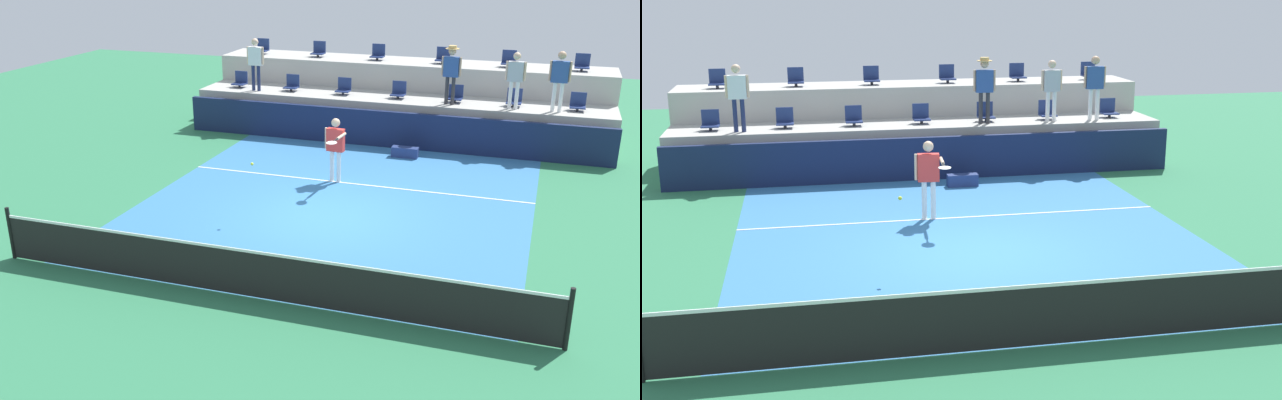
% 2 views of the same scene
% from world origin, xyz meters
% --- Properties ---
extents(ground_plane, '(40.00, 40.00, 0.00)m').
position_xyz_m(ground_plane, '(0.00, 0.00, 0.00)').
color(ground_plane, '#2D754C').
extents(court_inner_paint, '(9.00, 10.00, 0.01)m').
position_xyz_m(court_inner_paint, '(0.00, 1.00, 0.00)').
color(court_inner_paint, teal).
rests_on(court_inner_paint, ground_plane).
extents(court_service_line, '(9.00, 0.06, 0.00)m').
position_xyz_m(court_service_line, '(0.00, 2.40, 0.01)').
color(court_service_line, white).
rests_on(court_service_line, ground_plane).
extents(tennis_net, '(10.48, 0.08, 1.07)m').
position_xyz_m(tennis_net, '(0.00, -4.00, 0.50)').
color(tennis_net, black).
rests_on(tennis_net, ground_plane).
extents(sponsor_backboard, '(13.00, 0.16, 1.10)m').
position_xyz_m(sponsor_backboard, '(0.00, 6.00, 0.55)').
color(sponsor_backboard, '#141E42').
rests_on(sponsor_backboard, ground_plane).
extents(seating_tier_lower, '(13.00, 1.80, 1.25)m').
position_xyz_m(seating_tier_lower, '(0.00, 7.30, 0.62)').
color(seating_tier_lower, '#ADAAA3').
rests_on(seating_tier_lower, ground_plane).
extents(seating_tier_upper, '(13.00, 1.80, 2.10)m').
position_xyz_m(seating_tier_upper, '(0.00, 9.10, 1.05)').
color(seating_tier_upper, '#ADAAA3').
rests_on(seating_tier_upper, ground_plane).
extents(stadium_chair_lower_far_left, '(0.44, 0.40, 0.52)m').
position_xyz_m(stadium_chair_lower_far_left, '(-5.37, 7.23, 1.46)').
color(stadium_chair_lower_far_left, '#2D2D33').
rests_on(stadium_chair_lower_far_left, seating_tier_lower).
extents(stadium_chair_lower_left, '(0.44, 0.40, 0.52)m').
position_xyz_m(stadium_chair_lower_left, '(-3.52, 7.23, 1.46)').
color(stadium_chair_lower_left, '#2D2D33').
rests_on(stadium_chair_lower_left, seating_tier_lower).
extents(stadium_chair_lower_mid_left, '(0.44, 0.40, 0.52)m').
position_xyz_m(stadium_chair_lower_mid_left, '(-1.75, 7.23, 1.46)').
color(stadium_chair_lower_mid_left, '#2D2D33').
rests_on(stadium_chair_lower_mid_left, seating_tier_lower).
extents(stadium_chair_lower_center, '(0.44, 0.40, 0.52)m').
position_xyz_m(stadium_chair_lower_center, '(0.04, 7.23, 1.46)').
color(stadium_chair_lower_center, '#2D2D33').
rests_on(stadium_chair_lower_center, seating_tier_lower).
extents(stadium_chair_lower_mid_right, '(0.44, 0.40, 0.52)m').
position_xyz_m(stadium_chair_lower_mid_right, '(1.80, 7.23, 1.46)').
color(stadium_chair_lower_mid_right, '#2D2D33').
rests_on(stadium_chair_lower_mid_right, seating_tier_lower).
extents(stadium_chair_lower_right, '(0.44, 0.40, 0.52)m').
position_xyz_m(stadium_chair_lower_right, '(3.54, 7.23, 1.46)').
color(stadium_chair_lower_right, '#2D2D33').
rests_on(stadium_chair_lower_right, seating_tier_lower).
extents(stadium_chair_lower_far_right, '(0.44, 0.40, 0.52)m').
position_xyz_m(stadium_chair_lower_far_right, '(5.33, 7.23, 1.46)').
color(stadium_chair_lower_far_right, '#2D2D33').
rests_on(stadium_chair_lower_far_right, seating_tier_lower).
extents(stadium_chair_upper_far_left, '(0.44, 0.40, 0.52)m').
position_xyz_m(stadium_chair_upper_far_left, '(-5.30, 9.03, 2.31)').
color(stadium_chair_upper_far_left, '#2D2D33').
rests_on(stadium_chair_upper_far_left, seating_tier_upper).
extents(stadium_chair_upper_left, '(0.44, 0.40, 0.52)m').
position_xyz_m(stadium_chair_upper_left, '(-3.20, 9.03, 2.31)').
color(stadium_chair_upper_left, '#2D2D33').
rests_on(stadium_chair_upper_left, seating_tier_upper).
extents(stadium_chair_upper_mid_left, '(0.44, 0.40, 0.52)m').
position_xyz_m(stadium_chair_upper_mid_left, '(-1.10, 9.03, 2.31)').
color(stadium_chair_upper_mid_left, '#2D2D33').
rests_on(stadium_chair_upper_mid_left, seating_tier_upper).
extents(stadium_chair_upper_mid_right, '(0.44, 0.40, 0.52)m').
position_xyz_m(stadium_chair_upper_mid_right, '(1.07, 9.03, 2.31)').
color(stadium_chair_upper_mid_right, '#2D2D33').
rests_on(stadium_chair_upper_mid_right, seating_tier_upper).
extents(stadium_chair_upper_right, '(0.44, 0.40, 0.52)m').
position_xyz_m(stadium_chair_upper_right, '(3.17, 9.03, 2.31)').
color(stadium_chair_upper_right, '#2D2D33').
rests_on(stadium_chair_upper_right, seating_tier_upper).
extents(stadium_chair_upper_far_right, '(0.44, 0.40, 0.52)m').
position_xyz_m(stadium_chair_upper_far_right, '(5.37, 9.03, 2.31)').
color(stadium_chair_upper_far_right, '#2D2D33').
rests_on(stadium_chair_upper_far_right, seating_tier_upper).
extents(tennis_player, '(0.62, 1.22, 1.69)m').
position_xyz_m(tennis_player, '(-0.53, 2.40, 1.03)').
color(tennis_player, white).
rests_on(tennis_player, ground_plane).
extents(spectator_in_grey, '(0.59, 0.23, 1.69)m').
position_xyz_m(spectator_in_grey, '(-4.63, 6.85, 2.27)').
color(spectator_in_grey, navy).
rests_on(spectator_in_grey, seating_tier_lower).
extents(spectator_with_hat, '(0.59, 0.44, 1.75)m').
position_xyz_m(spectator_with_hat, '(1.68, 6.85, 2.33)').
color(spectator_with_hat, '#2D2D33').
rests_on(spectator_with_hat, seating_tier_lower).
extents(spectator_in_white, '(0.58, 0.22, 1.65)m').
position_xyz_m(spectator_in_white, '(3.52, 6.85, 2.24)').
color(spectator_in_white, white).
rests_on(spectator_in_white, seating_tier_lower).
extents(spectator_leaning_on_rail, '(0.61, 0.25, 1.74)m').
position_xyz_m(spectator_leaning_on_rail, '(4.74, 6.85, 2.30)').
color(spectator_leaning_on_rail, white).
rests_on(spectator_leaning_on_rail, seating_tier_lower).
extents(tennis_ball, '(0.07, 0.07, 0.07)m').
position_xyz_m(tennis_ball, '(-1.50, -0.62, 1.31)').
color(tennis_ball, '#CCE033').
extents(equipment_bag, '(0.76, 0.28, 0.30)m').
position_xyz_m(equipment_bag, '(0.74, 5.13, 0.15)').
color(equipment_bag, navy).
rests_on(equipment_bag, ground_plane).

